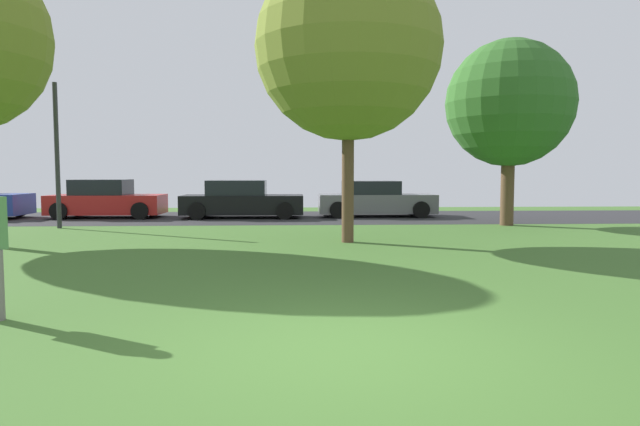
# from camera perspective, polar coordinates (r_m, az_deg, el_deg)

# --- Properties ---
(ground_plane) EXTENTS (44.00, 44.00, 0.00)m
(ground_plane) POSITION_cam_1_polar(r_m,az_deg,el_deg) (5.54, 2.81, -14.05)
(ground_plane) COLOR #3D6628
(road_strip) EXTENTS (44.00, 6.40, 0.01)m
(road_strip) POSITION_cam_1_polar(r_m,az_deg,el_deg) (21.32, -1.37, -0.44)
(road_strip) COLOR #28282B
(road_strip) RESTS_ON ground_plane
(maple_tree_near) EXTENTS (4.10, 4.10, 6.03)m
(maple_tree_near) POSITION_cam_1_polar(r_m,az_deg,el_deg) (19.18, 19.07, 10.66)
(maple_tree_near) COLOR brown
(maple_tree_near) RESTS_ON ground_plane
(oak_tree_center) EXTENTS (4.56, 4.56, 7.08)m
(oak_tree_center) POSITION_cam_1_polar(r_m,az_deg,el_deg) (13.99, 2.96, 16.82)
(oak_tree_center) COLOR brown
(oak_tree_center) RESTS_ON ground_plane
(parked_car_red) EXTENTS (4.20, 2.01, 1.47)m
(parked_car_red) POSITION_cam_1_polar(r_m,az_deg,el_deg) (22.65, -21.32, 1.23)
(parked_car_red) COLOR #B21E1E
(parked_car_red) RESTS_ON ground_plane
(parked_car_black) EXTENTS (4.60, 2.00, 1.44)m
(parked_car_black) POSITION_cam_1_polar(r_m,az_deg,el_deg) (21.29, -8.14, 1.28)
(parked_car_black) COLOR black
(parked_car_black) RESTS_ON ground_plane
(parked_car_grey) EXTENTS (4.55, 2.05, 1.41)m
(parked_car_grey) POSITION_cam_1_polar(r_m,az_deg,el_deg) (21.84, 5.73, 1.35)
(parked_car_grey) COLOR slate
(parked_car_grey) RESTS_ON ground_plane
(street_lamp_post) EXTENTS (0.14, 0.14, 4.50)m
(street_lamp_post) POSITION_cam_1_polar(r_m,az_deg,el_deg) (18.92, -25.63, 5.37)
(street_lamp_post) COLOR #2D2D33
(street_lamp_post) RESTS_ON ground_plane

